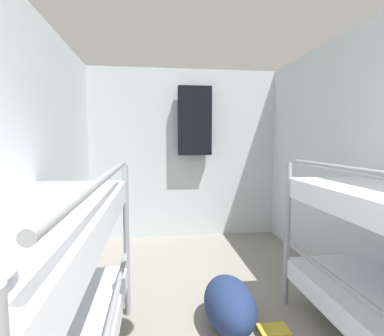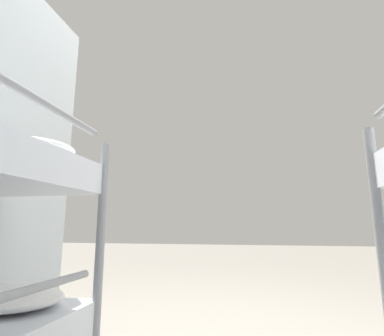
% 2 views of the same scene
% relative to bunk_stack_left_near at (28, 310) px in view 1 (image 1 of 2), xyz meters
% --- Properties ---
extents(wall_left, '(0.06, 4.38, 2.29)m').
position_rel_bunk_stack_left_near_xyz_m(wall_left, '(-0.35, 0.70, 0.50)').
color(wall_left, silver).
rests_on(wall_left, ground_plane).
extents(wall_back, '(2.66, 0.06, 2.29)m').
position_rel_bunk_stack_left_near_xyz_m(wall_back, '(0.95, 2.86, 0.50)').
color(wall_back, silver).
rests_on(wall_back, ground_plane).
extents(bunk_stack_left_near, '(0.66, 1.90, 1.19)m').
position_rel_bunk_stack_left_near_xyz_m(bunk_stack_left_near, '(0.00, 0.00, 0.00)').
color(bunk_stack_left_near, gray).
rests_on(bunk_stack_left_near, ground_plane).
extents(duffel_bag, '(0.35, 0.59, 0.35)m').
position_rel_bunk_stack_left_near_xyz_m(duffel_bag, '(1.04, 0.72, -0.47)').
color(duffel_bag, navy).
rests_on(duffel_bag, ground_plane).
extents(floor_book, '(0.21, 0.15, 0.02)m').
position_rel_bunk_stack_left_near_xyz_m(floor_book, '(1.34, 0.64, -0.63)').
color(floor_book, gold).
rests_on(floor_book, ground_plane).
extents(hanging_coat, '(0.44, 0.12, 0.90)m').
position_rel_bunk_stack_left_near_xyz_m(hanging_coat, '(1.07, 2.71, 0.95)').
color(hanging_coat, black).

